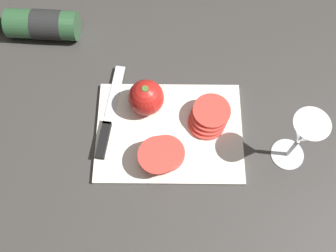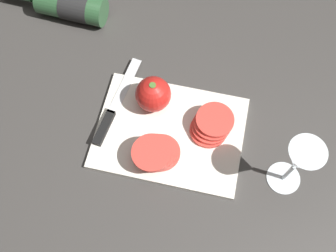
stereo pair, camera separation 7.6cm
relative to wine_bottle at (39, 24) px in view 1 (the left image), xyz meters
The scene contains 8 objects.
ground_plane 0.46m from the wine_bottle, 41.80° to the right, with size 3.00×3.00×0.00m, color #383533.
cutting_board 0.44m from the wine_bottle, 40.42° to the right, with size 0.34×0.25×0.01m.
wine_bottle is the anchor object (origin of this frame).
wine_glass 0.71m from the wine_bottle, 28.80° to the right, with size 0.08×0.08×0.17m.
whole_tomato 0.36m from the wine_bottle, 37.57° to the right, with size 0.08×0.08×0.09m.
knife 0.34m from the wine_bottle, 55.65° to the right, with size 0.06×0.25×0.01m.
tomato_slice_stack_near 0.48m from the wine_bottle, 47.39° to the right, with size 0.10×0.11×0.05m.
tomato_slice_stack_far 0.50m from the wine_bottle, 30.71° to the right, with size 0.10×0.10×0.04m.
Camera 1 is at (-0.00, -0.34, 0.86)m, focal length 42.00 mm.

